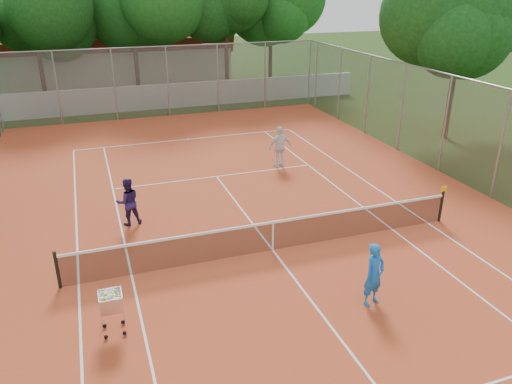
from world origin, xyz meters
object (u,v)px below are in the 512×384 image
object	(u,v)px
clubhouse	(115,53)
ball_hopper	(112,311)
tennis_net	(273,236)
player_far_right	(280,147)
player_far_left	(128,202)
player_near	(374,275)

from	to	relation	value
clubhouse	ball_hopper	world-z (taller)	clubhouse
tennis_net	player_far_right	size ratio (longest dim) A/B	6.70
player_far_right	ball_hopper	xyz separation A→B (m)	(-7.62, -8.96, -0.33)
player_far_left	player_far_right	size ratio (longest dim) A/B	0.90
ball_hopper	clubhouse	bearing A→B (deg)	64.60
tennis_net	player_far_left	xyz separation A→B (m)	(-3.80, 3.18, 0.30)
tennis_net	player_far_left	bearing A→B (deg)	140.07
tennis_net	ball_hopper	world-z (taller)	ball_hopper
tennis_net	clubhouse	bearing A→B (deg)	93.95
clubhouse	ball_hopper	distance (m)	31.45
clubhouse	player_far_right	bearing A→B (deg)	-77.67
tennis_net	player_near	bearing A→B (deg)	-67.08
clubhouse	ball_hopper	size ratio (longest dim) A/B	14.70
player_far_left	player_far_right	distance (m)	7.54
clubhouse	player_near	size ratio (longest dim) A/B	10.01
tennis_net	ball_hopper	size ratio (longest dim) A/B	10.65
player_far_right	ball_hopper	world-z (taller)	player_far_right
tennis_net	ball_hopper	xyz separation A→B (m)	(-4.74, -2.29, 0.07)
clubhouse	player_far_right	xyz separation A→B (m)	(4.88, -22.33, -1.29)
player_near	player_far_left	size ratio (longest dim) A/B	1.03
tennis_net	player_far_right	world-z (taller)	player_far_right
tennis_net	player_far_right	bearing A→B (deg)	66.65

